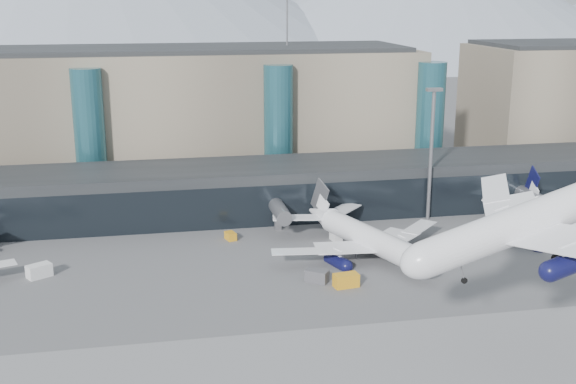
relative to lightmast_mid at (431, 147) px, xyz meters
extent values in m
plane|color=#515154|center=(-30.00, -48.00, -14.42)|extent=(900.00, 900.00, 0.00)
cube|color=black|center=(-30.00, 10.00, -9.42)|extent=(170.00, 18.00, 10.00)
cube|color=black|center=(-30.00, 1.10, -10.42)|extent=(170.00, 0.40, 8.00)
cylinder|color=slate|center=(-30.00, -1.00, -10.22)|extent=(2.80, 14.00, 2.80)
cube|color=slate|center=(-30.00, -1.00, -13.22)|extent=(1.20, 1.20, 2.40)
cylinder|color=slate|center=(20.00, -1.00, -10.22)|extent=(2.80, 14.00, 2.80)
cube|color=slate|center=(20.00, -1.00, -13.22)|extent=(1.20, 1.20, 2.40)
cube|color=gray|center=(-55.00, 42.00, 0.58)|extent=(130.00, 30.00, 30.00)
cube|color=black|center=(-55.00, 42.00, 16.08)|extent=(123.50, 28.00, 1.00)
cylinder|color=#255B68|center=(-65.00, 26.00, -0.42)|extent=(6.40, 6.40, 28.00)
cylinder|color=#255B68|center=(-25.00, 26.00, -0.42)|extent=(6.40, 6.40, 28.00)
cylinder|color=#255B68|center=(10.00, 26.00, -0.42)|extent=(6.40, 6.40, 28.00)
cylinder|color=slate|center=(-20.00, 42.00, 23.58)|extent=(0.40, 0.40, 16.00)
cylinder|color=slate|center=(0.00, 0.00, -1.92)|extent=(0.70, 0.70, 25.00)
cube|color=slate|center=(0.00, 0.00, 10.88)|extent=(3.00, 1.20, 0.60)
cylinder|color=white|center=(-10.19, -57.64, 5.66)|extent=(25.09, 5.00, 4.14)
ellipsoid|color=white|center=(-22.66, -58.08, 5.66)|extent=(5.93, 4.34, 4.14)
cube|color=white|center=(-8.72, -48.67, 4.98)|extent=(12.55, 18.78, 0.21)
cylinder|color=#0C0D37|center=(-10.07, -50.86, 2.87)|extent=(5.07, 2.45, 2.28)
cylinder|color=slate|center=(-18.92, -57.95, 2.97)|extent=(0.17, 0.17, 3.31)
cylinder|color=black|center=(-18.92, -57.95, 1.52)|extent=(0.74, 0.29, 0.73)
cylinder|color=black|center=(-9.03, -60.09, 1.52)|extent=(0.96, 0.40, 0.94)
cylinder|color=black|center=(-9.21, -55.13, 1.52)|extent=(0.96, 0.40, 0.94)
cylinder|color=white|center=(-18.07, -17.00, -9.91)|extent=(11.95, 24.34, 4.04)
ellipsoid|color=white|center=(-14.00, -28.50, -9.91)|extent=(5.70, 6.68, 4.04)
cone|color=white|center=(-23.30, -2.22, -9.71)|extent=(6.14, 7.92, 4.04)
cube|color=white|center=(-10.44, -12.45, -10.58)|extent=(16.58, 16.44, 0.20)
cylinder|color=#0C0D37|center=(-11.94, -14.46, -12.64)|extent=(3.72, 5.34, 2.22)
cube|color=white|center=(-18.71, -0.59, -9.51)|extent=(8.69, 9.03, 0.16)
cube|color=white|center=(-26.86, -18.27, -10.58)|extent=(17.91, 7.57, 0.20)
cylinder|color=#0C0D37|center=(-24.43, -18.88, -12.64)|extent=(3.72, 5.34, 2.22)
cube|color=white|center=(-27.90, -3.85, -9.51)|extent=(9.48, 4.79, 0.16)
cube|color=slate|center=(-23.42, -1.89, -6.48)|extent=(2.24, 5.77, 7.12)
cube|color=white|center=(-23.07, -2.87, -7.69)|extent=(1.61, 3.90, 3.89)
cylinder|color=slate|center=(-15.22, -25.05, -12.54)|extent=(0.16, 0.16, 3.23)
cylinder|color=black|center=(-15.22, -25.05, -13.96)|extent=(0.48, 0.76, 0.72)
cylinder|color=black|center=(-16.13, -15.20, -13.96)|extent=(0.65, 0.99, 0.92)
cylinder|color=black|center=(-20.70, -16.82, -13.96)|extent=(0.65, 0.99, 0.92)
cylinder|color=white|center=(18.94, -17.00, -9.83)|extent=(5.93, 25.08, 4.12)
cone|color=white|center=(20.11, -1.07, -9.63)|extent=(4.63, 7.38, 4.12)
cube|color=white|center=(25.07, -1.44, -9.42)|extent=(9.88, 6.97, 0.16)
cube|color=white|center=(10.22, -14.58, -10.51)|extent=(18.43, 13.93, 0.21)
cylinder|color=#0C0D37|center=(12.24, -16.15, -12.61)|extent=(2.62, 5.12, 2.26)
cube|color=white|center=(15.16, -0.71, -9.42)|extent=(9.70, 7.92, 0.16)
cube|color=#0C0D37|center=(20.14, -0.72, -6.33)|extent=(0.70, 6.15, 7.25)
cube|color=white|center=(20.06, -1.78, -7.57)|extent=(0.59, 4.12, 3.96)
cylinder|color=black|center=(21.48, -16.12, -13.95)|extent=(0.43, 0.96, 0.94)
cylinder|color=black|center=(16.55, -15.76, -13.95)|extent=(0.43, 0.96, 0.94)
cube|color=silver|center=(-70.53, -17.24, -13.40)|extent=(4.17, 3.66, 2.05)
cube|color=orange|center=(-39.35, -5.15, -13.72)|extent=(2.11, 2.73, 1.39)
cube|color=#48484D|center=(-28.62, -27.31, -13.47)|extent=(3.80, 3.46, 1.89)
cube|color=silver|center=(17.89, -2.00, -13.51)|extent=(3.62, 3.09, 1.82)
cube|color=silver|center=(-20.92, -9.17, -13.66)|extent=(1.91, 2.81, 1.52)
cube|color=orange|center=(-24.78, -30.00, -13.40)|extent=(3.94, 2.45, 2.05)
camera|label=1|loc=(-52.37, -127.29, 27.79)|focal=45.00mm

